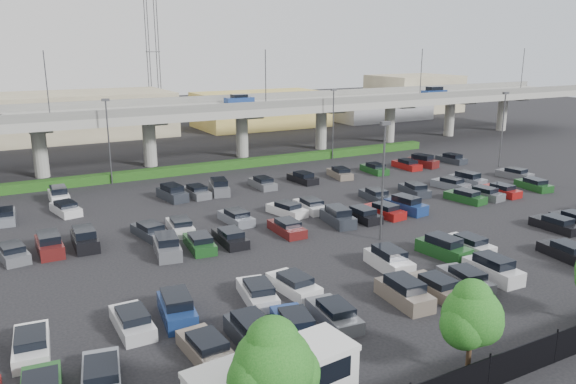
% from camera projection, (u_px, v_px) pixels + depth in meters
% --- Properties ---
extents(ground, '(280.00, 280.00, 0.00)m').
position_uv_depth(ground, '(330.00, 216.00, 55.45)').
color(ground, black).
extents(overpass, '(150.00, 13.00, 15.80)m').
position_uv_depth(overpass, '(209.00, 112.00, 80.69)').
color(overpass, '#9A9A92').
rests_on(overpass, ground).
extents(hedge, '(66.00, 1.60, 1.10)m').
position_uv_depth(hedge, '(230.00, 165.00, 76.49)').
color(hedge, '#173A11').
rests_on(hedge, ground).
extents(shuttle_bus, '(8.35, 3.53, 2.61)m').
position_uv_depth(shuttle_bus, '(274.00, 381.00, 25.81)').
color(shuttle_bus, silver).
rests_on(shuttle_bus, ground).
extents(parked_cars, '(62.85, 41.55, 1.67)m').
position_uv_depth(parked_cars, '(354.00, 224.00, 51.11)').
color(parked_cars, maroon).
rests_on(parked_cars, ground).
extents(light_poles, '(66.90, 48.38, 10.30)m').
position_uv_depth(light_poles, '(284.00, 155.00, 53.64)').
color(light_poles, '#434347').
rests_on(light_poles, ground).
extents(distant_buildings, '(138.00, 24.00, 9.00)m').
position_uv_depth(distant_buildings, '(214.00, 110.00, 112.64)').
color(distant_buildings, gray).
rests_on(distant_buildings, ground).
extents(comm_tower, '(2.40, 2.40, 30.00)m').
position_uv_depth(comm_tower, '(153.00, 49.00, 116.03)').
color(comm_tower, '#434347').
rests_on(comm_tower, ground).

